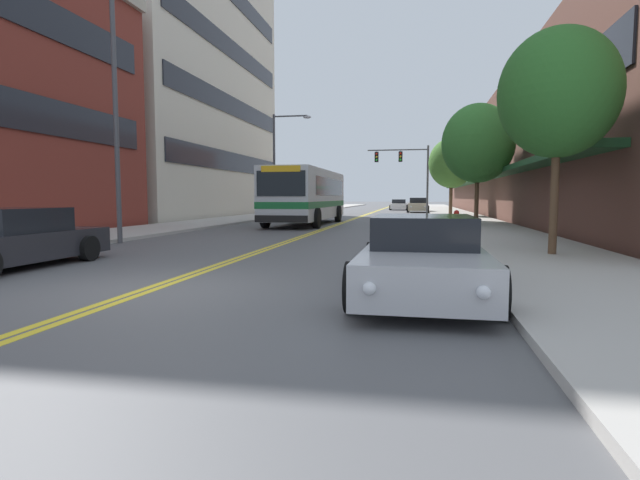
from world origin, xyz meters
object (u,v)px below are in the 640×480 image
traffic_signal_mast (406,166)px  street_tree_right_mid (478,143)px  car_silver_parked_right_foreground (423,257)px  car_beige_parked_left_mid (313,207)px  car_white_moving_lead (399,205)px  fire_hydrant (456,221)px  car_champagne_parked_right_mid (418,206)px  street_lamp_left_near (121,83)px  city_bus (307,194)px  street_lamp_left_far (280,156)px  car_charcoal_parked_left_near (4,241)px  street_tree_right_far (451,163)px  street_tree_right_near (558,93)px

traffic_signal_mast → street_tree_right_mid: street_tree_right_mid is taller
car_silver_parked_right_foreground → car_beige_parked_left_mid: bearing=104.6°
car_white_moving_lead → fire_hydrant: size_ratio=5.17×
car_silver_parked_right_foreground → car_champagne_parked_right_mid: car_champagne_parked_right_mid is taller
car_white_moving_lead → street_lamp_left_near: (-7.29, -44.93, 4.60)m
city_bus → car_white_moving_lead: city_bus is taller
street_lamp_left_far → street_tree_right_mid: size_ratio=1.15×
car_white_moving_lead → street_tree_right_mid: size_ratio=0.73×
car_charcoal_parked_left_near → street_lamp_left_far: size_ratio=0.68×
traffic_signal_mast → street_lamp_left_near: 31.71m
car_beige_parked_left_mid → street_tree_right_far: street_tree_right_far is taller
street_tree_right_near → fire_hydrant: size_ratio=6.32×
street_tree_right_far → fire_hydrant: (-0.92, -18.32, -3.56)m
traffic_signal_mast → street_tree_right_near: size_ratio=1.11×
street_tree_right_near → street_tree_right_far: street_tree_right_far is taller
street_tree_right_mid → street_tree_right_far: (-0.49, 12.80, -0.15)m
car_champagne_parked_right_mid → street_lamp_left_far: (-9.29, -17.87, 3.65)m
car_charcoal_parked_left_near → street_lamp_left_near: street_lamp_left_near is taller
street_tree_right_near → street_tree_right_mid: size_ratio=0.89×
city_bus → traffic_signal_mast: 18.80m
street_lamp_left_far → fire_hydrant: (10.83, -11.69, -3.77)m
traffic_signal_mast → street_tree_right_mid: bearing=-77.7°
traffic_signal_mast → street_tree_right_mid: 18.92m
traffic_signal_mast → street_tree_right_far: bearing=-58.2°
car_beige_parked_left_mid → car_champagne_parked_right_mid: (8.71, 9.52, 0.02)m
car_silver_parked_right_foreground → street_lamp_left_near: size_ratio=0.54×
traffic_signal_mast → street_lamp_left_near: street_lamp_left_near is taller
car_champagne_parked_right_mid → traffic_signal_mast: bearing=-101.0°
car_charcoal_parked_left_near → car_silver_parked_right_foreground: car_charcoal_parked_left_near is taller
street_lamp_left_near → city_bus: bearing=75.2°
street_lamp_left_far → street_tree_right_far: bearing=29.5°
street_lamp_left_near → car_champagne_parked_right_mid: bearing=75.3°
traffic_signal_mast → street_tree_right_near: (4.32, -32.23, -0.28)m
car_beige_parked_left_mid → traffic_signal_mast: traffic_signal_mast is taller
traffic_signal_mast → street_lamp_left_near: bearing=-105.4°
car_charcoal_parked_left_near → street_tree_right_far: bearing=69.8°
street_lamp_left_near → street_tree_right_mid: street_lamp_left_near is taller
car_champagne_parked_right_mid → street_lamp_left_near: street_lamp_left_near is taller
car_charcoal_parked_left_near → car_silver_parked_right_foreground: bearing=-7.7°
car_charcoal_parked_left_near → street_tree_right_mid: street_tree_right_mid is taller
car_silver_parked_right_foreground → car_champagne_parked_right_mid: size_ratio=1.07×
car_beige_parked_left_mid → traffic_signal_mast: 9.35m
car_champagne_parked_right_mid → street_tree_right_near: 38.07m
car_white_moving_lead → street_lamp_left_near: size_ratio=0.50×
street_lamp_left_far → fire_hydrant: bearing=-47.2°
street_tree_right_mid → street_lamp_left_near: bearing=-135.9°
car_charcoal_parked_left_near → car_beige_parked_left_mid: size_ratio=1.05×
traffic_signal_mast → street_lamp_left_far: 14.80m
car_charcoal_parked_left_near → street_tree_right_mid: size_ratio=0.78×
car_beige_parked_left_mid → street_lamp_left_far: size_ratio=0.65×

